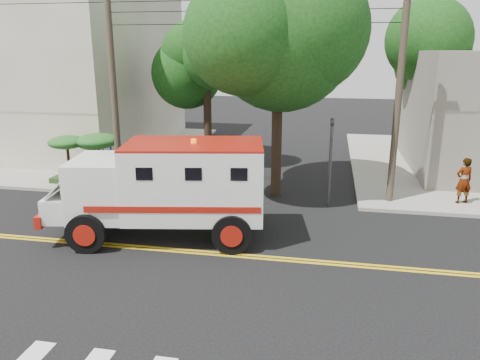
# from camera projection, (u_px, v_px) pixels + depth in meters

# --- Properties ---
(ground) EXTENTS (100.00, 100.00, 0.00)m
(ground) POSITION_uv_depth(u_px,v_px,m) (204.00, 253.00, 14.83)
(ground) COLOR black
(ground) RESTS_ON ground
(sidewalk_nw) EXTENTS (17.00, 17.00, 0.15)m
(sidewalk_nw) POSITION_uv_depth(u_px,v_px,m) (56.00, 148.00, 30.03)
(sidewalk_nw) COLOR gray
(sidewalk_nw) RESTS_ON ground
(building_left) EXTENTS (16.00, 14.00, 10.00)m
(building_left) POSITION_uv_depth(u_px,v_px,m) (33.00, 66.00, 30.43)
(building_left) COLOR #B0A490
(building_left) RESTS_ON sidewalk_nw
(utility_pole_left) EXTENTS (0.28, 0.28, 9.00)m
(utility_pole_left) POSITION_uv_depth(u_px,v_px,m) (114.00, 90.00, 20.30)
(utility_pole_left) COLOR #382D23
(utility_pole_left) RESTS_ON ground
(utility_pole_right) EXTENTS (0.28, 0.28, 9.00)m
(utility_pole_right) POSITION_uv_depth(u_px,v_px,m) (399.00, 95.00, 18.32)
(utility_pole_right) COLOR #382D23
(utility_pole_right) RESTS_ON ground
(tree_main) EXTENTS (6.08, 5.70, 9.85)m
(tree_main) POSITION_uv_depth(u_px,v_px,m) (289.00, 23.00, 18.39)
(tree_main) COLOR black
(tree_main) RESTS_ON ground
(tree_left) EXTENTS (4.48, 4.20, 7.70)m
(tree_left) POSITION_uv_depth(u_px,v_px,m) (211.00, 59.00, 24.90)
(tree_left) COLOR black
(tree_left) RESTS_ON ground
(tree_right) EXTENTS (4.80, 4.50, 8.20)m
(tree_right) POSITION_uv_depth(u_px,v_px,m) (426.00, 51.00, 26.46)
(tree_right) COLOR black
(tree_right) RESTS_ON ground
(traffic_signal) EXTENTS (0.15, 0.18, 3.60)m
(traffic_signal) POSITION_uv_depth(u_px,v_px,m) (331.00, 152.00, 18.82)
(traffic_signal) COLOR #3F3F42
(traffic_signal) RESTS_ON ground
(accessibility_sign) EXTENTS (0.45, 0.10, 2.02)m
(accessibility_sign) POSITION_uv_depth(u_px,v_px,m) (108.00, 159.00, 21.42)
(accessibility_sign) COLOR #3F3F42
(accessibility_sign) RESTS_ON ground
(palm_planter) EXTENTS (3.52, 2.63, 2.36)m
(palm_planter) POSITION_uv_depth(u_px,v_px,m) (88.00, 150.00, 22.00)
(palm_planter) COLOR #1E3314
(palm_planter) RESTS_ON sidewalk_nw
(armored_truck) EXTENTS (7.57, 3.93, 3.29)m
(armored_truck) POSITION_uv_depth(u_px,v_px,m) (167.00, 184.00, 15.61)
(armored_truck) COLOR silver
(armored_truck) RESTS_ON ground
(pedestrian_a) EXTENTS (0.80, 0.65, 1.90)m
(pedestrian_a) POSITION_uv_depth(u_px,v_px,m) (464.00, 181.00, 18.91)
(pedestrian_a) COLOR gray
(pedestrian_a) RESTS_ON sidewalk_ne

